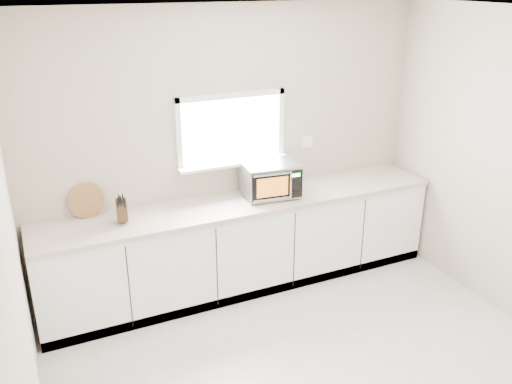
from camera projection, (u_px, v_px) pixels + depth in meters
back_wall at (231, 148)px, 5.24m from camera, size 4.00×0.17×2.70m
cabinets at (244, 245)px, 5.34m from camera, size 3.92×0.60×0.88m
countertop at (244, 203)px, 5.16m from camera, size 3.92×0.64×0.04m
microwave at (270, 179)px, 5.21m from camera, size 0.56×0.48×0.33m
knife_block at (122, 210)px, 4.67m from camera, size 0.11×0.20×0.27m
cutting_board at (86, 201)px, 4.76m from camera, size 0.31×0.07×0.31m
coffee_grinder at (258, 184)px, 5.25m from camera, size 0.17×0.17×0.23m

